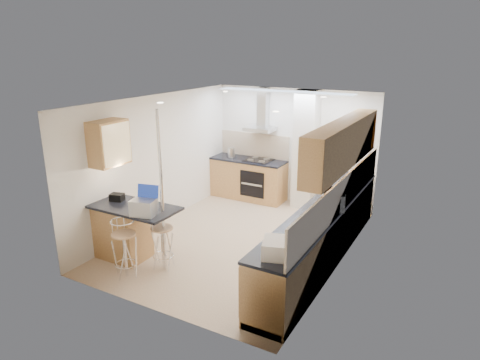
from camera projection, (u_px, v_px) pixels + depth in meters
The scene contains 16 objects.
ground at pixel (240, 241), 7.68m from camera, with size 4.80×4.80×0.00m, color tan.
room_shell at pixel (267, 155), 7.38m from camera, with size 3.64×4.84×2.51m.
right_counter at pixel (322, 234), 6.85m from camera, with size 0.63×4.40×0.92m.
back_counter at pixel (248, 179), 9.73m from camera, with size 1.70×0.63×0.92m.
peninsula at pixel (135, 233), 6.85m from camera, with size 1.47×0.72×0.94m.
microwave at pixel (334, 200), 6.65m from camera, with size 0.50×0.34×0.28m, color silver.
laptop at pixel (144, 207), 6.32m from camera, with size 0.35×0.26×0.24m, color #A0A3A7.
bag at pixel (117, 197), 6.94m from camera, with size 0.21×0.16×0.12m, color black.
bar_stool_near at pixel (125, 248), 6.37m from camera, with size 0.38×0.38×0.92m, color tan, non-canonical shape.
bar_stool_end at pixel (163, 241), 6.63m from camera, with size 0.36×0.36×0.89m, color tan, non-canonical shape.
jar_a at pixel (346, 186), 7.47m from camera, with size 0.12×0.12×0.18m, color silver.
jar_b at pixel (357, 183), 7.70m from camera, with size 0.11×0.11×0.13m, color silver.
jar_c at pixel (314, 227), 5.76m from camera, with size 0.14×0.14×0.18m, color #ACA38A.
jar_d at pixel (310, 228), 5.79m from camera, with size 0.10×0.10×0.13m, color silver.
bread_bin at pixel (276, 248), 5.14m from camera, with size 0.31×0.39×0.21m, color silver.
kettle at pixel (231, 152), 9.72m from camera, with size 0.16×0.16×0.22m, color silver.
Camera 1 is at (3.39, -6.12, 3.34)m, focal length 32.00 mm.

